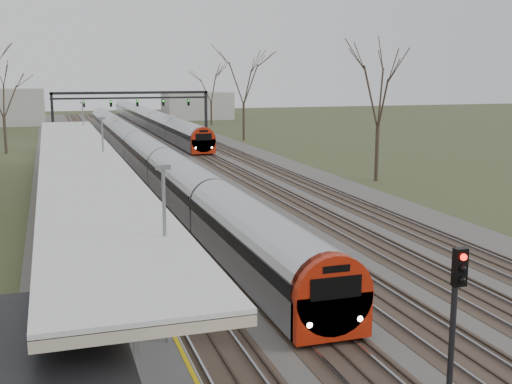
% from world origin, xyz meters
% --- Properties ---
extents(track_bed, '(24.00, 160.00, 0.22)m').
position_xyz_m(track_bed, '(0.26, 55.00, 0.06)').
color(track_bed, '#474442').
rests_on(track_bed, ground).
extents(platform, '(3.50, 69.00, 1.00)m').
position_xyz_m(platform, '(-9.05, 37.50, 0.50)').
color(platform, '#9E9B93').
rests_on(platform, ground).
extents(canopy, '(4.10, 50.00, 3.11)m').
position_xyz_m(canopy, '(-9.05, 32.99, 3.93)').
color(canopy, slate).
rests_on(canopy, platform).
extents(signal_gantry, '(21.00, 0.59, 6.08)m').
position_xyz_m(signal_gantry, '(0.29, 84.99, 4.91)').
color(signal_gantry, black).
rests_on(signal_gantry, ground).
extents(tree_east_far, '(5.00, 5.00, 10.30)m').
position_xyz_m(tree_east_far, '(14.00, 42.00, 7.29)').
color(tree_east_far, '#2D231C').
rests_on(tree_east_far, ground).
extents(train_near, '(2.62, 90.21, 3.05)m').
position_xyz_m(train_near, '(-2.50, 58.98, 1.48)').
color(train_near, '#ACAFB7').
rests_on(train_near, ground).
extents(train_far, '(2.62, 75.21, 3.05)m').
position_xyz_m(train_far, '(4.50, 98.49, 1.48)').
color(train_far, '#ACAFB7').
rests_on(train_far, ground).
extents(signal_post, '(0.35, 0.45, 4.10)m').
position_xyz_m(signal_post, '(-0.75, 10.54, 2.72)').
color(signal_post, black).
rests_on(signal_post, ground).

